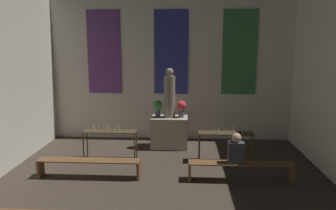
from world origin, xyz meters
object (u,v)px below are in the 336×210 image
at_px(altar, 169,132).
at_px(candle_rack_left, 110,135).
at_px(candle_rack_right, 226,136).
at_px(person_seated, 236,150).
at_px(pew_back_left, 89,164).
at_px(flower_vase_right, 181,107).
at_px(pew_back_right, 241,167).
at_px(statue, 169,95).
at_px(flower_vase_left, 158,107).

relative_size(altar, candle_rack_left, 0.76).
height_order(altar, candle_rack_right, candle_rack_right).
height_order(candle_rack_left, person_seated, person_seated).
relative_size(candle_rack_right, person_seated, 2.07).
bearing_deg(pew_back_left, person_seated, 0.00).
distance_m(flower_vase_right, pew_back_right, 3.01).
xyz_separation_m(flower_vase_right, person_seated, (1.31, -2.47, -0.51)).
height_order(flower_vase_right, pew_back_left, flower_vase_right).
height_order(candle_rack_left, pew_back_right, candle_rack_left).
bearing_deg(statue, pew_back_left, -126.06).
bearing_deg(person_seated, candle_rack_right, 93.82).
bearing_deg(pew_back_left, pew_back_right, 0.00).
distance_m(candle_rack_left, candle_rack_right, 3.16).
bearing_deg(person_seated, altar, 124.00).
relative_size(statue, pew_back_left, 0.61).
xyz_separation_m(flower_vase_left, person_seated, (2.03, -2.47, -0.51)).
distance_m(statue, pew_back_right, 3.33).
distance_m(flower_vase_right, person_seated, 2.84).
height_order(statue, flower_vase_right, statue).
relative_size(altar, pew_back_right, 0.45).
bearing_deg(altar, person_seated, -56.00).
distance_m(altar, flower_vase_right, 0.87).
relative_size(statue, flower_vase_right, 2.91).
distance_m(flower_vase_left, flower_vase_right, 0.72).
distance_m(pew_back_right, person_seated, 0.44).
bearing_deg(flower_vase_right, statue, 180.00).
distance_m(pew_back_left, person_seated, 3.49).
relative_size(altar, candle_rack_right, 0.76).
bearing_deg(candle_rack_left, flower_vase_left, 44.06).
bearing_deg(flower_vase_left, altar, 0.00).
bearing_deg(statue, altar, 0.00).
height_order(pew_back_left, person_seated, person_seated).
bearing_deg(statue, candle_rack_left, -143.25).
height_order(statue, person_seated, statue).
bearing_deg(flower_vase_right, pew_back_left, -131.16).
bearing_deg(candle_rack_right, candle_rack_left, 179.96).
height_order(candle_rack_left, candle_rack_right, candle_rack_right).
bearing_deg(flower_vase_left, flower_vase_right, 0.00).
bearing_deg(flower_vase_left, candle_rack_left, -135.94).
xyz_separation_m(flower_vase_right, pew_back_left, (-2.16, -2.47, -0.93)).
xyz_separation_m(statue, flower_vase_right, (0.36, 0.00, -0.38)).
xyz_separation_m(statue, flower_vase_left, (-0.36, 0.00, -0.38)).
relative_size(altar, person_seated, 1.57).
height_order(flower_vase_left, flower_vase_right, same).
xyz_separation_m(altar, flower_vase_right, (0.36, 0.00, 0.79)).
relative_size(flower_vase_left, candle_rack_left, 0.35).
relative_size(candle_rack_left, pew_back_left, 0.60).
height_order(altar, flower_vase_right, flower_vase_right).
bearing_deg(candle_rack_left, statue, 36.75).
distance_m(altar, pew_back_right, 3.06).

